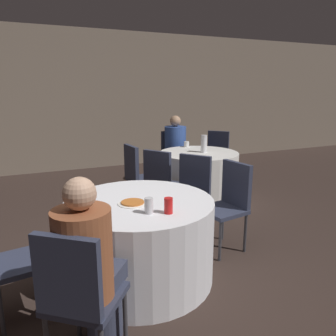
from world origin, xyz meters
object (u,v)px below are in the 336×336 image
object	(u,v)px
person_floral_shirt	(90,268)
table_far	(198,176)
pizza_plate_near	(133,203)
table_near	(140,240)
chair_near_northeast	(192,188)
person_blue_shirt	(177,150)
chair_near_east	(230,198)
soda_can_silver	(149,206)
chair_far_north	(173,152)
soda_can_red	(168,206)
chair_near_west	(4,252)
chair_far_northeast	(217,152)
chair_near_southwest	(77,291)
chair_far_west	(137,172)
chair_far_southwest	(161,179)
bottle_far	(204,144)

from	to	relation	value
person_floral_shirt	table_far	bearing A→B (deg)	87.27
pizza_plate_near	table_near	bearing A→B (deg)	37.15
chair_near_northeast	person_blue_shirt	bearing A→B (deg)	-57.37
chair_near_east	person_floral_shirt	world-z (taller)	person_floral_shirt
pizza_plate_near	soda_can_silver	distance (m)	0.26
person_floral_shirt	soda_can_silver	distance (m)	0.68
chair_far_north	soda_can_red	size ratio (longest dim) A/B	7.50
chair_near_west	chair_near_northeast	bearing A→B (deg)	104.01
chair_near_northeast	chair_near_east	bearing A→B (deg)	166.09
chair_near_east	chair_far_northeast	world-z (taller)	same
person_blue_shirt	pizza_plate_near	world-z (taller)	person_blue_shirt
table_far	chair_far_northeast	bearing A→B (deg)	42.66
chair_near_west	chair_near_east	bearing A→B (deg)	90.10
table_far	chair_near_southwest	distance (m)	3.32
chair_far_north	person_blue_shirt	bearing A→B (deg)	90.00
person_floral_shirt	soda_can_silver	xyz separation A→B (m)	(0.52, 0.39, 0.19)
chair_near_east	chair_near_northeast	distance (m)	0.50
chair_near_west	chair_near_southwest	size ratio (longest dim) A/B	1.00
soda_can_silver	chair_near_west	bearing A→B (deg)	172.01
chair_near_southwest	soda_can_red	bearing A→B (deg)	69.20
chair_near_southwest	table_near	bearing A→B (deg)	90.00
chair_near_west	soda_can_red	world-z (taller)	chair_near_west
table_far	soda_can_red	distance (m)	2.53
table_near	table_far	size ratio (longest dim) A/B	1.08
chair_near_northeast	person_floral_shirt	xyz separation A→B (m)	(-1.38, -1.33, 0.05)
person_blue_shirt	soda_can_silver	bearing A→B (deg)	63.39
table_far	chair_near_west	size ratio (longest dim) A/B	1.29
table_near	chair_far_west	bearing A→B (deg)	72.19
chair_near_northeast	chair_near_southwest	distance (m)	2.08
chair_far_north	soda_can_silver	size ratio (longest dim) A/B	7.50
chair_near_northeast	person_floral_shirt	bearing A→B (deg)	96.86
chair_far_west	chair_far_north	size ratio (longest dim) A/B	1.00
chair_near_east	chair_far_west	bearing A→B (deg)	10.94
chair_near_southwest	chair_far_west	distance (m)	2.68
table_near	chair_far_southwest	world-z (taller)	chair_far_southwest
chair_near_west	chair_near_southwest	xyz separation A→B (m)	(0.39, -0.66, 0.00)
chair_far_southwest	soda_can_silver	world-z (taller)	chair_far_southwest
table_near	pizza_plate_near	world-z (taller)	pizza_plate_near
chair_far_northeast	person_blue_shirt	size ratio (longest dim) A/B	0.76
chair_far_southwest	bottle_far	size ratio (longest dim) A/B	3.57
chair_far_west	person_blue_shirt	world-z (taller)	person_blue_shirt
soda_can_silver	soda_can_red	world-z (taller)	same
pizza_plate_near	person_floral_shirt	bearing A→B (deg)	-126.21
chair_far_northeast	chair_far_north	bearing A→B (deg)	22.61
soda_can_silver	table_far	bearing A→B (deg)	52.60
chair_near_southwest	person_floral_shirt	bearing A→B (deg)	90.00
chair_near_west	soda_can_red	xyz separation A→B (m)	(1.15, -0.20, 0.24)
pizza_plate_near	bottle_far	size ratio (longest dim) A/B	0.96
table_near	bottle_far	bearing A→B (deg)	46.67
person_blue_shirt	pizza_plate_near	bearing A→B (deg)	60.31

